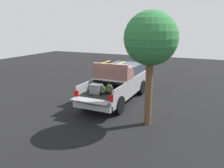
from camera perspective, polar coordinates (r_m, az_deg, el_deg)
The scene contains 3 objects.
ground_plane at distance 12.62m, azimuth 1.14°, elevation -4.22°, with size 40.00×40.00×0.00m, color black.
pickup_truck at distance 12.68m, azimuth 1.84°, elevation 0.51°, with size 6.05×2.06×2.23m.
tree_background at distance 8.99m, azimuth 9.85°, elevation 11.08°, with size 2.14×2.14×4.67m.
Camera 1 is at (-10.97, -4.77, 4.03)m, focal length 35.91 mm.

